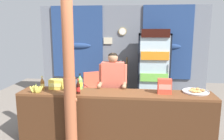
{
  "coord_description": "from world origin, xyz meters",
  "views": [
    {
      "loc": [
        0.37,
        -3.11,
        1.98
      ],
      "look_at": [
        -0.05,
        0.78,
        1.25
      ],
      "focal_mm": 35.73,
      "sensor_mm": 36.0,
      "label": 1
    }
  ],
  "objects": [
    {
      "name": "soda_bottle_cola",
      "position": [
        -0.57,
        0.4,
        1.01
      ],
      "size": [
        0.07,
        0.07,
        0.26
      ],
      "color": "black",
      "rests_on": "stall_counter"
    },
    {
      "name": "ground_plane",
      "position": [
        0.0,
        1.22,
        0.0
      ],
      "size": [
        7.93,
        7.93,
        0.0
      ],
      "primitive_type": "plane",
      "color": "slate"
    },
    {
      "name": "shopkeeper",
      "position": [
        -0.06,
        1.04,
        0.96
      ],
      "size": [
        0.54,
        0.42,
        1.53
      ],
      "color": "#28282D",
      "rests_on": "ground"
    },
    {
      "name": "back_wall_curtained",
      "position": [
        -0.01,
        3.09,
        1.34
      ],
      "size": [
        4.61,
        0.22,
        2.58
      ],
      "color": "slate",
      "rests_on": "ground"
    },
    {
      "name": "stall_counter",
      "position": [
        0.03,
        0.43,
        0.56
      ],
      "size": [
        3.31,
        0.53,
        0.9
      ],
      "color": "brown",
      "rests_on": "ground"
    },
    {
      "name": "banana_bunch",
      "position": [
        -1.29,
        0.37,
        0.97
      ],
      "size": [
        0.27,
        0.06,
        0.16
      ],
      "color": "#CCC14C",
      "rests_on": "stall_counter"
    },
    {
      "name": "snack_box_crackers",
      "position": [
        0.86,
        0.56,
        1.03
      ],
      "size": [
        0.22,
        0.13,
        0.25
      ],
      "color": "#E5422D",
      "rests_on": "stall_counter"
    },
    {
      "name": "pastry_tray",
      "position": [
        1.4,
        0.68,
        0.92
      ],
      "size": [
        0.44,
        0.44,
        0.07
      ],
      "color": "#BCBCC1",
      "rests_on": "stall_counter"
    },
    {
      "name": "timber_post",
      "position": [
        -0.65,
        0.17,
        1.18
      ],
      "size": [
        0.21,
        0.19,
        2.46
      ],
      "color": "#995133",
      "rests_on": "ground"
    },
    {
      "name": "soda_bottle_lime_soda",
      "position": [
        -0.61,
        0.69,
        1.02
      ],
      "size": [
        0.09,
        0.09,
        0.28
      ],
      "color": "#75C64C",
      "rests_on": "stall_counter"
    },
    {
      "name": "soda_bottle_water",
      "position": [
        -0.83,
        0.53,
        1.01
      ],
      "size": [
        0.07,
        0.07,
        0.24
      ],
      "color": "silver",
      "rests_on": "stall_counter"
    },
    {
      "name": "snack_box_instant_noodle",
      "position": [
        -1.04,
        0.65,
        0.99
      ],
      "size": [
        0.24,
        0.15,
        0.18
      ],
      "color": "#EAD14C",
      "rests_on": "stall_counter"
    },
    {
      "name": "plastic_lawn_chair",
      "position": [
        -0.72,
        2.39,
        0.49
      ],
      "size": [
        0.6,
        0.6,
        0.86
      ],
      "color": "#E5563D",
      "rests_on": "ground"
    },
    {
      "name": "bottle_shelf_rack",
      "position": [
        -0.08,
        2.7,
        0.63
      ],
      "size": [
        0.48,
        0.28,
        1.22
      ],
      "color": "brown",
      "rests_on": "ground"
    },
    {
      "name": "soda_bottle_iced_tea",
      "position": [
        -1.27,
        0.59,
        1.01
      ],
      "size": [
        0.07,
        0.07,
        0.24
      ],
      "color": "brown",
      "rests_on": "stall_counter"
    },
    {
      "name": "drink_fridge",
      "position": [
        0.83,
        2.57,
        1.08
      ],
      "size": [
        0.79,
        0.61,
        1.97
      ],
      "color": "black",
      "rests_on": "ground"
    }
  ]
}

